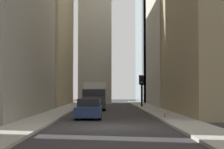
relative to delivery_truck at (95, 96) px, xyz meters
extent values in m
plane|color=#302D30|center=(-18.98, -1.40, -1.46)|extent=(135.00, 135.00, 0.00)
cube|color=#A8A399|center=(-18.98, 3.10, -1.39)|extent=(90.00, 2.20, 0.14)
cube|color=#A8A399|center=(-18.98, -5.90, -1.39)|extent=(90.00, 2.20, 0.14)
cube|color=#B7B2A5|center=(10.65, -12.00, 9.52)|extent=(19.82, 10.00, 21.97)
cube|color=#9E8966|center=(11.98, 9.20, 8.53)|extent=(19.51, 10.00, 19.98)
cube|color=#B7B2A5|center=(21.77, 0.70, 9.45)|extent=(5.19, 5.19, 21.83)
cube|color=silver|center=(0.91, 0.00, 0.08)|extent=(4.60, 2.25, 2.60)
cube|color=#38383D|center=(-2.29, 0.00, -0.27)|extent=(1.90, 2.25, 1.90)
cube|color=black|center=(-2.29, 0.00, 0.33)|extent=(1.92, 2.09, 0.64)
cylinder|color=black|center=(-2.29, -0.99, -1.02)|extent=(0.88, 0.28, 0.88)
cylinder|color=black|center=(-2.29, 0.98, -1.02)|extent=(0.88, 0.28, 0.88)
cylinder|color=black|center=(2.31, -0.99, -1.02)|extent=(0.88, 0.28, 0.88)
cylinder|color=black|center=(2.31, 0.98, -1.02)|extent=(0.88, 0.28, 0.88)
cube|color=navy|center=(-12.80, 0.00, -0.93)|extent=(4.30, 1.78, 0.70)
cube|color=black|center=(-12.60, 0.00, -0.31)|extent=(2.10, 1.58, 0.54)
cylinder|color=black|center=(-14.15, -0.78, -1.14)|extent=(0.64, 0.22, 0.64)
cylinder|color=black|center=(-14.15, 0.78, -1.14)|extent=(0.64, 0.22, 0.64)
cylinder|color=black|center=(-11.45, -0.78, -1.14)|extent=(0.64, 0.22, 0.64)
cylinder|color=black|center=(-11.45, 0.78, -1.14)|extent=(0.64, 0.22, 0.64)
cylinder|color=black|center=(6.48, -5.50, -0.01)|extent=(0.12, 0.12, 2.63)
cube|color=black|center=(6.48, -5.50, 1.76)|extent=(0.28, 0.32, 0.90)
cube|color=black|center=(6.64, -5.50, 1.76)|extent=(0.03, 0.52, 1.10)
sphere|color=red|center=(6.32, -5.50, 2.06)|extent=(0.20, 0.20, 0.20)
sphere|color=black|center=(6.32, -5.50, 1.76)|extent=(0.20, 0.20, 0.20)
sphere|color=black|center=(6.32, -5.50, 1.46)|extent=(0.20, 0.20, 0.20)
cylinder|color=black|center=(4.60, -5.23, 0.01)|extent=(0.12, 0.12, 2.67)
cube|color=black|center=(4.60, -5.23, 1.80)|extent=(0.28, 0.32, 0.90)
cube|color=black|center=(4.75, -5.23, 1.80)|extent=(0.03, 0.52, 1.10)
sphere|color=black|center=(4.44, -5.23, 2.10)|extent=(0.20, 0.20, 0.20)
sphere|color=black|center=(4.44, -5.23, 1.80)|extent=(0.20, 0.20, 0.20)
sphere|color=green|center=(4.44, -5.23, 1.50)|extent=(0.20, 0.20, 0.20)
cylinder|color=brown|center=(-13.23, -5.30, -1.22)|extent=(0.07, 0.07, 0.20)
cylinder|color=brown|center=(-13.23, -5.30, -1.08)|extent=(0.03, 0.03, 0.07)
camera|label=1|loc=(-40.23, -1.35, 0.51)|focal=61.92mm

